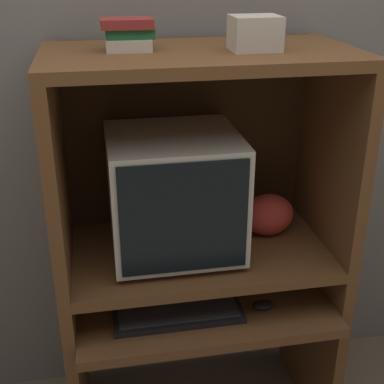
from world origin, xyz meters
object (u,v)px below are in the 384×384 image
Objects in this scene: crt_monitor at (174,193)px; book_stack at (128,34)px; storage_box at (255,33)px; keyboard at (179,315)px; snack_bag at (268,215)px; mouse at (263,305)px.

crt_monitor is 2.75× the size of book_stack.
book_stack is 0.38m from storage_box.
snack_bag is at bearing 30.15° from keyboard.
mouse is at bearing -24.96° from book_stack.
book_stack is at bearing 121.41° from keyboard.
crt_monitor reaches higher than mouse.
book_stack reaches higher than crt_monitor.
keyboard is at bearing 178.87° from mouse.
keyboard is at bearing -95.46° from crt_monitor.
keyboard is 2.80× the size of book_stack.
snack_bag is 1.20× the size of book_stack.
storage_box is (0.37, -0.07, 0.00)m from book_stack.
mouse is 0.38× the size of snack_bag.
snack_bag is at bearing 8.02° from crt_monitor.
storage_box reaches higher than book_stack.
book_stack reaches higher than mouse.
storage_box is at bearing -12.50° from crt_monitor.
book_stack is at bearing 155.04° from mouse.
snack_bag is at bearing 3.86° from book_stack.
crt_monitor is 0.58m from storage_box.
crt_monitor is at bearing 167.50° from storage_box.
book_stack is at bearing -176.14° from snack_bag.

